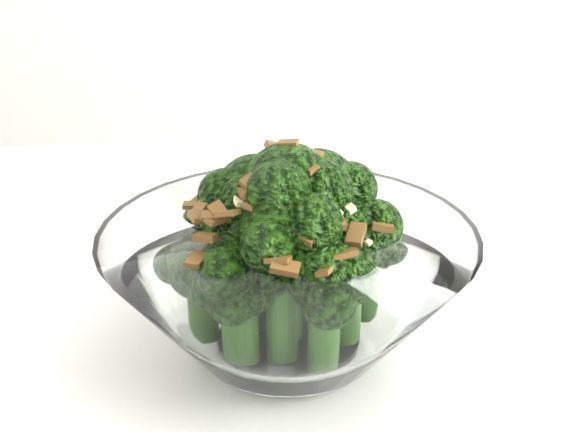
# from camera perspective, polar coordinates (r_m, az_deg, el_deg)

# --- Properties ---
(table) EXTENTS (1.37, 1.09, 0.75)m
(table) POSITION_cam_1_polar(r_m,az_deg,el_deg) (0.56, -4.87, -14.48)
(table) COLOR white
(table) RESTS_ON ground
(broccoli_dish) EXTENTS (0.22, 0.22, 0.14)m
(broccoli_dish) POSITION_cam_1_polar(r_m,az_deg,el_deg) (0.48, -0.16, -4.33)
(broccoli_dish) COLOR white
(broccoli_dish) RESTS_ON table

